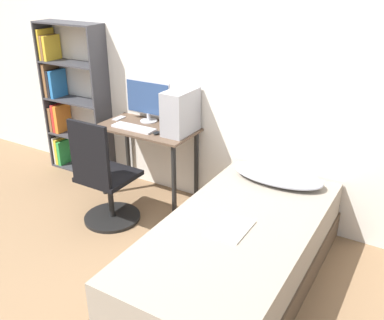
% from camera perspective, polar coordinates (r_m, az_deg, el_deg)
% --- Properties ---
extents(ground_plane, '(14.00, 14.00, 0.00)m').
position_cam_1_polar(ground_plane, '(3.45, -13.48, -14.68)').
color(ground_plane, '#846647').
extents(wall_back, '(8.00, 0.05, 2.50)m').
position_cam_1_polar(wall_back, '(4.01, 0.04, 11.54)').
color(wall_back, silver).
rests_on(wall_back, ground_plane).
extents(desk, '(0.96, 0.50, 0.74)m').
position_cam_1_polar(desk, '(4.16, -5.91, 2.56)').
color(desk, brown).
rests_on(desk, ground_plane).
extents(bookshelf, '(0.78, 0.26, 1.63)m').
position_cam_1_polar(bookshelf, '(4.95, -16.33, 7.51)').
color(bookshelf, '#38383D').
rests_on(bookshelf, ground_plane).
extents(office_chair, '(0.52, 0.52, 1.00)m').
position_cam_1_polar(office_chair, '(3.86, -11.59, -3.22)').
color(office_chair, black).
rests_on(office_chair, ground_plane).
extents(bed, '(0.99, 2.03, 0.51)m').
position_cam_1_polar(bed, '(3.15, 5.97, -12.49)').
color(bed, '#4C3D2D').
rests_on(bed, ground_plane).
extents(pillow, '(0.75, 0.36, 0.11)m').
position_cam_1_polar(pillow, '(3.59, 11.36, -2.03)').
color(pillow, '#B2B7C6').
rests_on(pillow, bed).
extents(magazine, '(0.24, 0.32, 0.01)m').
position_cam_1_polar(magazine, '(2.95, 5.16, -8.97)').
color(magazine, silver).
rests_on(magazine, bed).
extents(monitor, '(0.51, 0.17, 0.41)m').
position_cam_1_polar(monitor, '(4.21, -5.89, 7.99)').
color(monitor, '#B7B7BC').
rests_on(monitor, desk).
extents(keyboard, '(0.44, 0.13, 0.02)m').
position_cam_1_polar(keyboard, '(4.09, -7.80, 4.27)').
color(keyboard, silver).
rests_on(keyboard, desk).
extents(pc_tower, '(0.21, 0.38, 0.40)m').
position_cam_1_polar(pc_tower, '(3.89, -1.53, 6.44)').
color(pc_tower, '#99999E').
rests_on(pc_tower, desk).
extents(mouse, '(0.06, 0.09, 0.02)m').
position_cam_1_polar(mouse, '(3.93, -4.71, 3.61)').
color(mouse, black).
rests_on(mouse, desk).
extents(phone, '(0.07, 0.14, 0.01)m').
position_cam_1_polar(phone, '(4.39, -9.71, 5.52)').
color(phone, '#B7B7BC').
rests_on(phone, desk).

